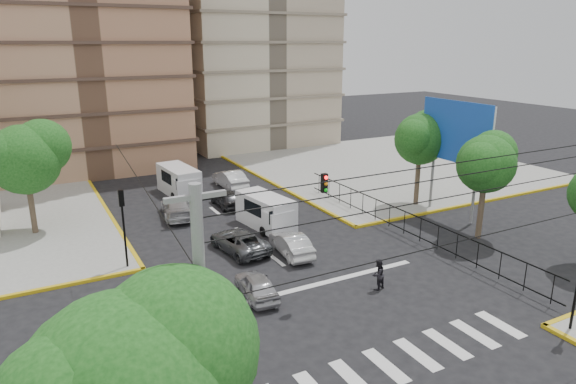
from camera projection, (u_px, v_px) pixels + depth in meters
ground at (322, 296)px, 25.32m from camera, size 160.00×160.00×0.00m
sidewalk_ne at (387, 166)px, 51.27m from camera, size 26.00×26.00×0.15m
crosswalk_stripes at (402, 360)px, 20.25m from camera, size 12.00×2.40×0.01m
stop_line at (310, 286)px, 26.34m from camera, size 13.00×0.40×0.01m
park_fence at (403, 236)px, 33.20m from camera, size 0.10×22.50×1.66m
billboard at (456, 134)px, 35.24m from camera, size 0.36×6.20×8.10m
tree_park_a at (487, 161)px, 31.53m from camera, size 4.41×3.60×6.83m
tree_park_c at (421, 137)px, 37.82m from camera, size 4.65×3.80×7.25m
tree_tudor at (26, 156)px, 32.01m from camera, size 5.39×4.40×7.43m
traffic_light_nw at (123, 215)px, 27.51m from camera, size 0.28×0.22×4.40m
traffic_light_hanging at (350, 192)px, 21.93m from camera, size 18.00×9.12×0.92m
utility_pole_sw at (204, 359)px, 12.29m from camera, size 1.40×0.28×9.00m
van_right_lane at (267, 213)px, 34.30m from camera, size 2.54×5.07×2.19m
van_left_lane at (180, 182)px, 41.67m from camera, size 2.42×5.24×2.29m
car_silver_front_left at (256, 285)px, 25.12m from camera, size 1.80×3.72×1.22m
car_white_front_right at (291, 244)px, 30.07m from camera, size 1.79×4.13×1.32m
car_grey_mid_left at (239, 241)px, 30.57m from camera, size 2.69×4.85×1.28m
car_silver_rear_left at (177, 207)px, 36.61m from camera, size 2.78×5.14×1.42m
car_darkgrey_mid_right at (227, 198)px, 38.83m from camera, size 1.62×3.91×1.32m
car_white_rear_right at (230, 179)px, 43.86m from camera, size 1.67×4.70×1.54m
pedestrian_crosswalk at (378, 274)px, 25.83m from camera, size 0.91×0.79×1.62m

